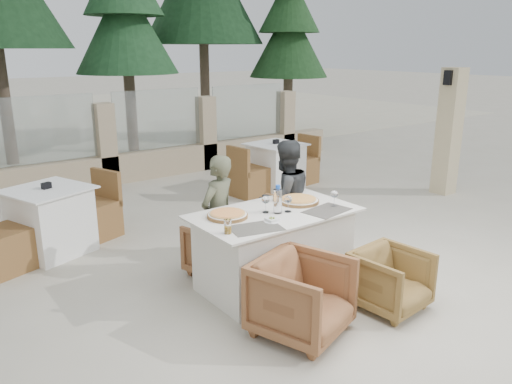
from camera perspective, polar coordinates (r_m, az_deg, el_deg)
ground at (r=5.11m, az=3.39°, el=-10.43°), size 80.00×80.00×0.00m
sand_patch at (r=17.88m, az=-27.04°, el=7.06°), size 30.00×16.00×0.01m
perimeter_wall_far at (r=8.92m, az=-16.83°, el=5.87°), size 10.00×0.34×1.60m
lantern_pillar at (r=8.55m, az=21.17°, el=6.41°), size 0.34×0.34×2.00m
pine_centre at (r=11.58m, az=-14.63°, el=16.70°), size 2.20×2.20×5.00m
pine_mid_right at (r=13.20m, az=-6.12°, el=20.89°), size 2.99×2.99×6.80m
pine_far_right at (r=13.09m, az=3.75°, el=15.94°), size 1.98×1.98×4.50m
dining_table at (r=4.93m, az=2.10°, el=-6.54°), size 1.60×0.90×0.77m
placemat_near_left at (r=4.36m, az=-0.02°, el=-4.14°), size 0.51×0.40×0.00m
placemat_near_right at (r=4.87m, az=8.12°, el=-2.11°), size 0.49×0.37×0.00m
pizza_left at (r=4.64m, az=-3.28°, el=-2.62°), size 0.48×0.48×0.05m
pizza_right at (r=5.09m, az=4.91°, el=-0.92°), size 0.53×0.53×0.05m
water_bottle at (r=4.72m, az=2.50°, el=-0.82°), size 0.10×0.10×0.28m
wine_glass_centre at (r=4.75m, az=1.10°, el=-1.30°), size 0.09×0.09×0.18m
wine_glass_near at (r=4.78m, az=3.69°, el=-1.22°), size 0.09×0.09×0.18m
wine_glass_corner at (r=4.99m, az=8.93°, el=-0.61°), size 0.08×0.08×0.18m
beer_glass_left at (r=4.23m, az=-3.25°, el=-3.95°), size 0.06×0.06×0.13m
beer_glass_right at (r=5.12m, az=2.29°, el=-0.37°), size 0.07×0.07×0.12m
olive_dish at (r=4.52m, az=1.85°, el=-3.16°), size 0.14×0.14×0.04m
armchair_far_left at (r=5.23m, az=-3.99°, el=-6.40°), size 0.76×0.77×0.57m
armchair_far_right at (r=5.87m, az=1.85°, el=-3.75°), size 0.77×0.78×0.57m
armchair_near_left at (r=4.18m, az=5.24°, el=-11.88°), size 0.89×0.91×0.65m
armchair_near_right at (r=4.71m, az=15.14°, el=-9.70°), size 0.64×0.65×0.55m
diner_left at (r=5.11m, az=-4.35°, el=-2.76°), size 0.54×0.45×1.27m
diner_right at (r=5.53m, az=3.35°, el=-0.90°), size 0.68×0.55×1.34m
bg_table_a at (r=6.16m, az=-22.42°, el=-3.09°), size 1.82×1.33×0.77m
bg_table_b at (r=8.33m, az=2.26°, el=2.94°), size 1.72×1.00×0.77m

